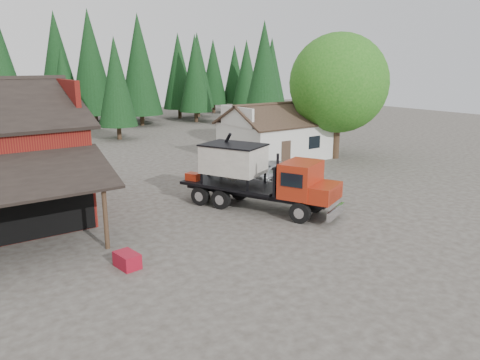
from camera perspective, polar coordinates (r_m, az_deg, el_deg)
ground at (r=21.99m, az=0.04°, el=-6.77°), size 120.00×120.00×0.00m
farmhouse at (r=39.28m, az=4.40°, el=5.09°), size 8.60×6.42×4.65m
deciduous_tree at (r=39.43m, az=11.97°, el=11.06°), size 8.00×8.00×10.20m
conifer_backdrop at (r=60.40m, az=-24.01°, el=5.51°), size 76.00×16.00×16.00m
near_pine_b at (r=50.06m, az=-14.88°, el=11.49°), size 3.96×3.96×10.40m
near_pine_c at (r=54.56m, az=2.95°, el=13.18°), size 4.84×4.84×12.40m
feed_truck at (r=25.39m, az=2.18°, el=0.55°), size 5.84×9.10×4.03m
silver_car at (r=31.56m, az=4.77°, el=1.07°), size 5.34×2.76×1.44m
equip_box at (r=19.18m, az=-13.59°, el=-9.47°), size 0.83×1.18×0.60m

